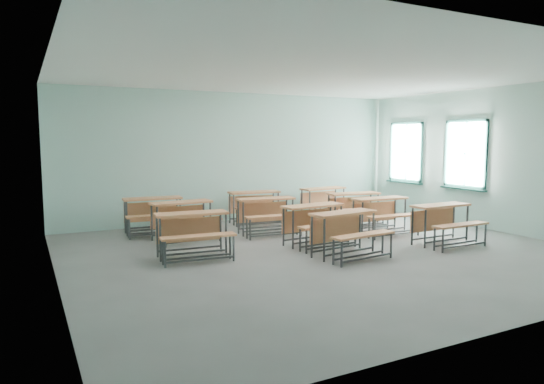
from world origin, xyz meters
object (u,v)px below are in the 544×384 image
(desk_unit_r1c1, at_px, (316,218))
(desk_unit_r3c1, at_px, (256,202))
(desk_unit_r1c2, at_px, (383,210))
(desk_unit_r2c1, at_px, (268,210))
(desk_unit_r0c1, at_px, (348,227))
(desk_unit_r2c2, at_px, (356,204))
(desk_unit_r0c2, at_px, (445,218))
(desk_unit_r2c0, at_px, (184,215))
(desk_unit_r3c0, at_px, (154,210))
(desk_unit_r3c2, at_px, (326,198))
(desk_unit_r1c0, at_px, (193,228))

(desk_unit_r1c1, bearing_deg, desk_unit_r3c1, 86.13)
(desk_unit_r1c2, xyz_separation_m, desk_unit_r2c1, (-2.23, 1.11, 0.00))
(desk_unit_r2c1, relative_size, desk_unit_r3c1, 1.00)
(desk_unit_r0c1, xyz_separation_m, desk_unit_r2c2, (1.98, 2.39, 0.00))
(desk_unit_r0c1, height_order, desk_unit_r1c1, same)
(desk_unit_r0c2, distance_m, desk_unit_r2c0, 5.16)
(desk_unit_r0c2, bearing_deg, desk_unit_r3c0, 140.91)
(desk_unit_r0c2, height_order, desk_unit_r2c0, same)
(desk_unit_r0c1, relative_size, desk_unit_r3c2, 1.01)
(desk_unit_r1c1, xyz_separation_m, desk_unit_r3c0, (-2.50, 2.60, 0.00))
(desk_unit_r1c0, xyz_separation_m, desk_unit_r2c2, (4.40, 1.23, 0.00))
(desk_unit_r2c1, xyz_separation_m, desk_unit_r2c2, (2.31, -0.06, 0.00))
(desk_unit_r0c1, height_order, desk_unit_r1c0, same)
(desk_unit_r2c0, distance_m, desk_unit_r2c1, 1.80)
(desk_unit_r1c0, relative_size, desk_unit_r1c1, 1.01)
(desk_unit_r0c1, relative_size, desk_unit_r2c2, 0.99)
(desk_unit_r1c0, bearing_deg, desk_unit_r3c1, 52.00)
(desk_unit_r0c1, distance_m, desk_unit_r1c1, 1.03)
(desk_unit_r0c2, distance_m, desk_unit_r3c2, 3.81)
(desk_unit_r2c2, bearing_deg, desk_unit_r2c0, -176.58)
(desk_unit_r0c2, height_order, desk_unit_r3c2, same)
(desk_unit_r2c1, relative_size, desk_unit_r3c0, 1.01)
(desk_unit_r0c2, relative_size, desk_unit_r3c1, 0.95)
(desk_unit_r0c2, height_order, desk_unit_r2c2, same)
(desk_unit_r0c2, bearing_deg, desk_unit_r2c2, 95.23)
(desk_unit_r2c1, bearing_deg, desk_unit_r2c0, 177.72)
(desk_unit_r3c0, relative_size, desk_unit_r3c2, 0.98)
(desk_unit_r0c1, xyz_separation_m, desk_unit_r3c1, (0.02, 3.76, 0.00))
(desk_unit_r1c0, relative_size, desk_unit_r3c1, 0.99)
(desk_unit_r0c2, relative_size, desk_unit_r2c1, 0.96)
(desk_unit_r2c1, relative_size, desk_unit_r3c2, 1.00)
(desk_unit_r3c1, distance_m, desk_unit_r3c2, 2.01)
(desk_unit_r1c0, bearing_deg, desk_unit_r2c2, 20.67)
(desk_unit_r3c1, xyz_separation_m, desk_unit_r3c2, (2.01, -0.03, 0.00))
(desk_unit_r2c0, bearing_deg, desk_unit_r1c0, -106.38)
(desk_unit_r1c0, bearing_deg, desk_unit_r0c1, -20.59)
(desk_unit_r0c1, relative_size, desk_unit_r3c1, 1.01)
(desk_unit_r3c2, bearing_deg, desk_unit_r0c1, -124.46)
(desk_unit_r0c2, xyz_separation_m, desk_unit_r2c1, (-2.58, 2.52, 0.00))
(desk_unit_r1c0, height_order, desk_unit_r3c2, same)
(desk_unit_r0c1, height_order, desk_unit_r3c2, same)
(desk_unit_r1c1, distance_m, desk_unit_r1c2, 1.92)
(desk_unit_r1c0, bearing_deg, desk_unit_r2c0, 83.94)
(desk_unit_r2c2, height_order, desk_unit_r3c1, same)
(desk_unit_r1c2, bearing_deg, desk_unit_r2c1, 155.32)
(desk_unit_r2c1, height_order, desk_unit_r3c1, same)
(desk_unit_r3c0, xyz_separation_m, desk_unit_r3c1, (2.51, 0.12, 0.00))
(desk_unit_r0c1, relative_size, desk_unit_r1c0, 1.01)
(desk_unit_r0c2, relative_size, desk_unit_r3c0, 0.97)
(desk_unit_r1c2, relative_size, desk_unit_r2c2, 0.95)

